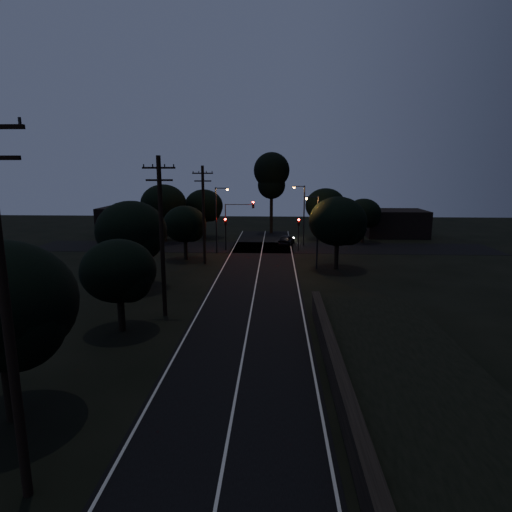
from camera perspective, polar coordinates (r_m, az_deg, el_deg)
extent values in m
plane|color=black|center=(16.86, -4.23, -25.34)|extent=(160.00, 160.00, 0.00)
cube|color=black|center=(36.85, -0.15, -4.42)|extent=(8.00, 70.00, 0.02)
cube|color=black|center=(56.33, 0.86, 1.15)|extent=(60.00, 8.00, 0.02)
cube|color=beige|center=(36.84, -0.15, -4.39)|extent=(0.12, 70.00, 0.01)
cube|color=beige|center=(37.21, -5.94, -4.30)|extent=(0.12, 70.00, 0.01)
cube|color=beige|center=(36.85, 5.70, -4.45)|extent=(0.12, 70.00, 0.01)
cube|color=black|center=(19.08, 11.48, -18.10)|extent=(0.40, 26.00, 1.50)
cube|color=black|center=(18.71, 11.58, -15.96)|extent=(0.55, 26.00, 0.10)
cube|color=black|center=(19.95, 21.65, -17.83)|extent=(6.50, 26.00, 1.20)
cylinder|color=black|center=(14.38, -30.33, -6.70)|extent=(0.30, 0.30, 12.00)
cylinder|color=black|center=(29.79, -12.45, 2.33)|extent=(0.30, 0.30, 11.00)
cube|color=black|center=(29.43, -12.85, 11.39)|extent=(2.20, 0.12, 0.12)
cube|color=black|center=(29.44, -12.78, 9.84)|extent=(1.80, 0.12, 0.12)
cylinder|color=black|center=(46.31, -7.00, 5.38)|extent=(0.30, 0.30, 10.50)
cube|color=black|center=(46.05, -7.14, 10.89)|extent=(2.20, 0.12, 0.12)
cube|color=black|center=(46.07, -7.11, 9.90)|extent=(1.80, 0.12, 0.12)
cylinder|color=black|center=(20.70, -30.08, -15.08)|extent=(0.44, 0.44, 2.75)
sphere|color=black|center=(18.61, -29.28, -7.95)|extent=(3.55, 3.55, 3.55)
cylinder|color=black|center=(28.65, -17.52, -7.39)|extent=(0.44, 0.44, 2.19)
ellipsoid|color=black|center=(27.89, -17.87, -1.87)|extent=(4.64, 4.64, 3.94)
sphere|color=black|center=(27.30, -16.55, -3.08)|extent=(2.78, 2.78, 2.78)
cylinder|color=black|center=(38.46, -15.98, -2.08)|extent=(0.44, 0.44, 2.76)
ellipsoid|color=black|center=(37.80, -16.28, 3.26)|extent=(5.96, 5.96, 5.07)
sphere|color=black|center=(37.00, -15.00, 2.22)|extent=(3.58, 3.58, 3.58)
cylinder|color=black|center=(49.31, -9.36, 0.84)|extent=(0.44, 0.44, 2.26)
ellipsoid|color=black|center=(48.86, -9.48, 4.24)|extent=(4.83, 4.83, 4.11)
sphere|color=black|center=(48.29, -8.59, 3.60)|extent=(2.90, 2.90, 2.90)
cylinder|color=black|center=(64.90, -6.89, 3.62)|extent=(0.44, 0.44, 2.66)
ellipsoid|color=black|center=(64.52, -6.97, 6.67)|extent=(5.69, 5.69, 4.84)
sphere|color=black|center=(63.85, -6.15, 6.13)|extent=(3.42, 3.42, 3.42)
cylinder|color=black|center=(62.05, -12.07, 3.26)|extent=(0.44, 0.44, 3.01)
ellipsoid|color=black|center=(61.63, -12.22, 6.83)|extent=(6.33, 6.33, 5.38)
sphere|color=black|center=(60.79, -11.33, 6.20)|extent=(3.80, 3.80, 3.80)
cylinder|color=black|center=(64.40, 9.14, 3.53)|extent=(0.44, 0.44, 2.73)
ellipsoid|color=black|center=(64.02, 9.24, 6.69)|extent=(5.86, 5.86, 4.98)
sphere|color=black|center=(63.61, 10.20, 6.10)|extent=(3.52, 3.52, 3.52)
cylinder|color=black|center=(62.27, 14.02, 2.85)|extent=(0.44, 0.44, 2.26)
ellipsoid|color=black|center=(61.92, 14.15, 5.54)|extent=(4.83, 4.83, 4.10)
sphere|color=black|center=(61.67, 14.98, 5.03)|extent=(2.90, 2.90, 2.90)
cylinder|color=black|center=(44.70, 10.66, 0.02)|extent=(0.44, 0.44, 2.76)
ellipsoid|color=black|center=(44.14, 10.84, 4.57)|extent=(5.85, 5.85, 4.97)
sphere|color=black|center=(43.80, 12.24, 3.69)|extent=(3.51, 3.51, 3.51)
cylinder|color=black|center=(68.71, 2.06, 5.96)|extent=(0.50, 0.50, 7.02)
sphere|color=black|center=(68.40, 2.10, 11.35)|extent=(5.62, 5.62, 5.62)
sphere|color=black|center=(68.44, 2.08, 9.42)|extent=(4.34, 4.34, 4.34)
cube|color=black|center=(69.37, -15.66, 4.51)|extent=(10.00, 8.00, 4.40)
cube|color=black|center=(69.33, 17.97, 4.20)|extent=(9.00, 7.00, 4.00)
cylinder|color=black|center=(54.44, -4.05, 2.46)|extent=(0.12, 0.12, 3.20)
cube|color=black|center=(54.16, -4.08, 4.60)|extent=(0.28, 0.22, 0.90)
sphere|color=#FF0705|center=(53.99, -4.11, 4.90)|extent=(0.22, 0.22, 0.22)
cylinder|color=black|center=(54.14, 5.67, 2.38)|extent=(0.12, 0.12, 3.20)
cube|color=black|center=(53.86, 5.71, 4.54)|extent=(0.28, 0.22, 0.90)
sphere|color=#FF0705|center=(53.69, 5.73, 4.84)|extent=(0.22, 0.22, 0.22)
cylinder|color=black|center=(54.31, -4.07, 3.40)|extent=(0.12, 0.12, 5.00)
cube|color=black|center=(53.64, -0.38, 6.88)|extent=(0.28, 0.22, 0.90)
sphere|color=#FF0705|center=(53.49, -0.38, 7.19)|extent=(0.22, 0.22, 0.22)
cube|color=black|center=(53.76, -2.25, 6.88)|extent=(3.50, 0.08, 0.08)
cylinder|color=black|center=(52.26, -5.33, 4.72)|extent=(0.16, 0.16, 8.00)
cube|color=black|center=(51.86, -4.63, 9.01)|extent=(1.40, 0.10, 0.10)
cube|color=black|center=(51.78, -3.86, 8.96)|extent=(0.35, 0.22, 0.12)
sphere|color=orange|center=(51.78, -3.85, 8.85)|extent=(0.26, 0.26, 0.26)
cylinder|color=black|center=(57.84, 6.41, 5.35)|extent=(0.16, 0.16, 8.00)
cube|color=black|center=(57.52, 5.79, 9.22)|extent=(1.40, 0.10, 0.10)
cube|color=black|center=(57.49, 5.09, 9.19)|extent=(0.35, 0.22, 0.12)
sphere|color=orange|center=(57.49, 5.09, 9.09)|extent=(0.26, 0.26, 0.26)
cylinder|color=black|center=(44.06, 8.20, 3.07)|extent=(0.16, 0.16, 7.50)
cube|color=black|center=(43.63, 7.54, 7.83)|extent=(1.20, 0.10, 0.10)
cube|color=black|center=(43.59, 6.75, 7.78)|extent=(0.35, 0.22, 0.12)
sphere|color=orange|center=(43.59, 6.75, 7.65)|extent=(0.26, 0.26, 0.26)
imported|color=black|center=(58.38, 4.07, 2.17)|extent=(2.57, 4.32, 1.38)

